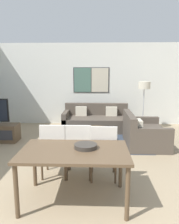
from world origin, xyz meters
name	(u,v)px	position (x,y,z in m)	size (l,w,h in m)	color
wall_back	(89,84)	(0.00, 5.60, 1.40)	(7.38, 0.09, 2.80)	silver
area_rug	(96,143)	(0.27, 3.42, 0.00)	(2.70, 1.63, 0.01)	#333D4C
sofa_main	(96,121)	(0.27, 4.77, 0.27)	(2.07, 0.97, 0.81)	#51473D
sofa_side	(142,135)	(1.44, 3.31, 0.27)	(0.97, 1.38, 0.81)	#51473D
coffee_table	(96,133)	(0.27, 3.42, 0.28)	(0.81, 0.81, 0.37)	brown
dining_table	(74,156)	(-0.01, 0.82, 0.69)	(1.51, 0.93, 0.77)	brown
dining_chair_left	(54,148)	(-0.44, 1.52, 0.54)	(0.46, 0.46, 0.98)	beige
dining_chair_centre	(79,148)	(-0.01, 1.52, 0.54)	(0.46, 0.46, 0.98)	beige
dining_chair_right	(104,150)	(0.42, 1.45, 0.54)	(0.46, 0.46, 0.98)	beige
fruit_bowl	(86,146)	(0.14, 0.90, 0.81)	(0.33, 0.33, 0.06)	#332D28
floor_lamp	(144,89)	(1.75, 4.73, 1.32)	(0.36, 0.36, 1.54)	#2D2D33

